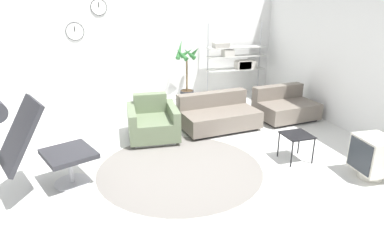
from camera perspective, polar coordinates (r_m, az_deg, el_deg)
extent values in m
plane|color=silver|center=(4.97, -0.96, -6.98)|extent=(12.00, 12.00, 0.00)
cube|color=white|center=(7.70, -8.21, 13.42)|extent=(12.00, 0.06, 2.80)
cylinder|color=black|center=(7.55, -18.94, 13.77)|extent=(0.36, 0.01, 0.36)
cylinder|color=white|center=(7.54, -18.94, 13.77)|extent=(0.34, 0.02, 0.34)
cube|color=black|center=(7.53, -18.98, 14.14)|extent=(0.01, 0.01, 0.10)
cylinder|color=black|center=(7.53, -15.29, 17.68)|extent=(0.32, 0.01, 0.32)
cylinder|color=white|center=(7.52, -15.29, 17.68)|extent=(0.31, 0.02, 0.31)
cube|color=black|center=(7.51, -15.31, 18.03)|extent=(0.01, 0.01, 0.09)
cube|color=white|center=(6.14, 28.31, 9.64)|extent=(0.06, 12.00, 2.80)
cylinder|color=slate|center=(4.78, -2.01, -8.11)|extent=(2.27, 2.27, 0.01)
cylinder|color=#BCBCC1|center=(4.70, -19.29, -9.77)|extent=(0.57, 0.57, 0.02)
cylinder|color=#BCBCC1|center=(4.62, -19.56, -7.74)|extent=(0.06, 0.06, 0.35)
cube|color=#2D2D33|center=(4.53, -19.87, -5.30)|extent=(0.75, 0.77, 0.06)
cube|color=#2D2D33|center=(4.27, -26.79, -2.11)|extent=(0.66, 0.74, 0.75)
cube|color=silver|center=(5.79, -6.46, -2.77)|extent=(0.71, 0.75, 0.06)
cube|color=#667556|center=(5.72, -6.53, -1.07)|extent=(0.63, 0.90, 0.31)
cube|color=#667556|center=(5.93, -7.02, 2.92)|extent=(0.57, 0.23, 0.32)
cube|color=#667556|center=(5.73, -3.19, 0.03)|extent=(0.19, 0.86, 0.49)
cube|color=#667556|center=(5.66, -9.97, -0.49)|extent=(0.19, 0.86, 0.49)
cube|color=black|center=(6.19, 4.51, -1.20)|extent=(1.26, 0.79, 0.05)
cube|color=#70665B|center=(6.13, 4.55, 0.30)|extent=(1.41, 0.92, 0.30)
cube|color=#70665B|center=(6.30, 3.38, 3.53)|extent=(1.35, 0.32, 0.26)
cube|color=black|center=(6.88, 15.27, 0.35)|extent=(1.02, 0.77, 0.05)
cube|color=#70665B|center=(6.83, 15.40, 1.72)|extent=(1.14, 0.90, 0.30)
cube|color=#70665B|center=(6.98, 14.12, 4.60)|extent=(1.09, 0.30, 0.26)
cube|color=black|center=(5.09, 17.10, -2.40)|extent=(0.39, 0.39, 0.02)
cylinder|color=black|center=(4.95, 16.29, -5.53)|extent=(0.02, 0.02, 0.38)
cylinder|color=black|center=(5.14, 19.56, -4.92)|extent=(0.02, 0.02, 0.38)
cylinder|color=black|center=(5.21, 14.22, -3.99)|extent=(0.02, 0.02, 0.38)
cylinder|color=black|center=(5.39, 17.40, -3.47)|extent=(0.02, 0.02, 0.38)
cylinder|color=beige|center=(5.12, 27.53, -7.95)|extent=(0.31, 0.31, 0.11)
cube|color=beige|center=(5.01, 28.04, -5.06)|extent=(0.44, 0.50, 0.46)
cube|color=#282D33|center=(4.88, 26.16, -5.38)|extent=(0.04, 0.41, 0.40)
cylinder|color=#333338|center=(7.72, -0.85, 4.02)|extent=(0.30, 0.30, 0.26)
cylinder|color=#382819|center=(7.69, -0.85, 4.87)|extent=(0.28, 0.28, 0.02)
cylinder|color=brown|center=(7.60, -0.87, 7.62)|extent=(0.04, 0.04, 0.73)
cone|color=#2D6B33|center=(7.59, 0.49, 11.28)|extent=(0.14, 0.44, 0.31)
cone|color=#2D6B33|center=(7.64, -0.96, 11.10)|extent=(0.32, 0.16, 0.25)
cone|color=#2D6B33|center=(7.55, -2.05, 11.71)|extent=(0.29, 0.38, 0.42)
cone|color=#2D6B33|center=(7.42, -1.73, 10.89)|extent=(0.25, 0.36, 0.27)
cone|color=#2D6B33|center=(7.41, -0.43, 10.98)|extent=(0.32, 0.16, 0.28)
cylinder|color=#BCBCC1|center=(7.93, 2.65, 9.72)|extent=(0.03, 0.03, 1.69)
cylinder|color=#BCBCC1|center=(8.47, 11.16, 10.02)|extent=(0.03, 0.03, 1.69)
cube|color=silver|center=(8.11, 7.33, 8.36)|extent=(1.37, 0.28, 0.02)
cube|color=silver|center=(8.05, 7.42, 10.50)|extent=(1.37, 0.28, 0.02)
cube|color=silver|center=(8.02, 7.49, 11.92)|extent=(1.37, 0.28, 0.02)
cube|color=beige|center=(8.15, 8.56, 9.15)|extent=(0.31, 0.24, 0.19)
cube|color=silver|center=(7.94, 6.00, 11.07)|extent=(0.24, 0.24, 0.15)
cube|color=#B7B2A8|center=(7.85, 4.85, 12.33)|extent=(0.34, 0.24, 0.11)
cube|color=beige|center=(8.18, 8.90, 9.10)|extent=(0.47, 0.24, 0.18)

